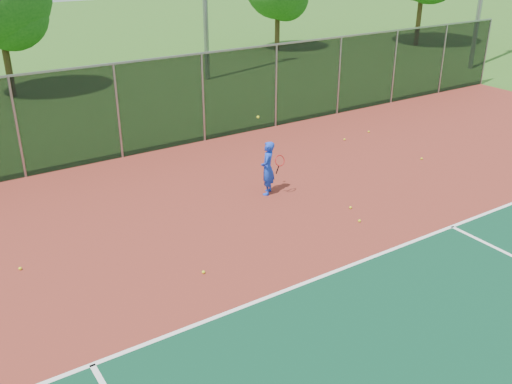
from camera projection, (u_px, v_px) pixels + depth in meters
ground at (510, 318)px, 10.69m from camera, size 120.00×120.00×0.00m
court_apron at (427, 270)px, 12.21m from camera, size 30.00×20.00×0.02m
fence_back at (203, 97)px, 19.20m from camera, size 30.00×0.06×3.03m
tennis_player at (268, 168)px, 15.46m from camera, size 0.64×0.73×2.24m
practice_ball_0 at (20, 268)px, 12.17m from camera, size 0.07×0.07×0.07m
practice_ball_1 at (345, 139)px, 19.82m from camera, size 0.07×0.07×0.07m
practice_ball_2 at (369, 132)px, 20.59m from camera, size 0.07×0.07×0.07m
practice_ball_3 at (422, 159)px, 18.12m from camera, size 0.07×0.07×0.07m
practice_ball_4 at (203, 272)px, 12.04m from camera, size 0.07×0.07×0.07m
practice_ball_5 at (359, 221)px, 14.19m from camera, size 0.07×0.07×0.07m
practice_ball_6 at (350, 207)px, 14.88m from camera, size 0.07×0.07×0.07m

